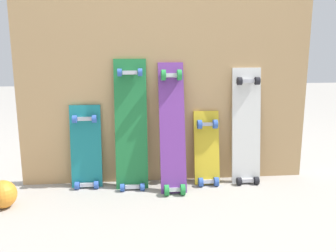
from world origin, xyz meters
name	(u,v)px	position (x,y,z in m)	size (l,w,h in m)	color
ground_plane	(167,182)	(0.00, 0.00, 0.00)	(12.00, 12.00, 0.00)	#9E9991
plywood_wall_panel	(166,59)	(0.00, 0.07, 0.84)	(1.96, 0.04, 1.68)	tan
skateboard_teal	(86,152)	(-0.54, 0.00, 0.24)	(0.20, 0.14, 0.62)	#197A7F
skateboard_green	(131,130)	(-0.24, -0.03, 0.39)	(0.21, 0.20, 0.92)	#1E7238
skateboard_purple	(172,132)	(0.03, -0.09, 0.38)	(0.17, 0.31, 0.88)	#6B338C
skateboard_yellow	(207,153)	(0.27, -0.03, 0.21)	(0.17, 0.18, 0.56)	gold
skateboard_white	(246,131)	(0.54, -0.02, 0.36)	(0.20, 0.17, 0.85)	silver
rubber_ball	(2,194)	(-1.00, -0.30, 0.08)	(0.16, 0.16, 0.16)	orange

